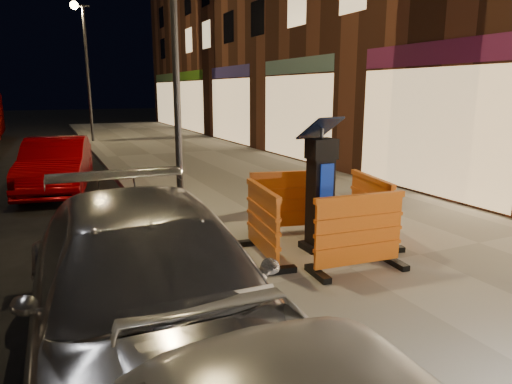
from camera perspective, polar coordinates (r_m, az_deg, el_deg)
name	(u,v)px	position (r m, az deg, el deg)	size (l,w,h in m)	color
ground_plane	(231,303)	(5.68, -3.13, -13.71)	(120.00, 120.00, 0.00)	black
sidewalk	(419,259)	(7.22, 19.75, -7.92)	(6.00, 60.00, 0.15)	gray
kerb	(231,297)	(5.65, -3.14, -13.03)	(0.30, 60.00, 0.15)	slate
parking_kiosk	(320,189)	(6.83, 8.04, 0.43)	(0.59, 0.59, 1.88)	black
barrier_front	(359,233)	(6.18, 12.72, -5.04)	(1.34, 0.55, 1.05)	orange
barrier_back	(289,202)	(7.71, 4.11, -1.23)	(1.34, 0.55, 1.05)	orange
barrier_kerbside	(263,223)	(6.47, 0.83, -3.92)	(1.34, 0.55, 1.05)	orange
barrier_bldgside	(370,209)	(7.47, 14.07, -2.04)	(1.34, 0.55, 1.05)	orange
car_silver	(153,364)	(4.69, -12.76, -20.18)	(2.10, 5.16, 1.50)	silver
car_red	(59,191)	(12.62, -23.41, 0.09)	(1.43, 4.10, 1.35)	#870207
street_lamp_mid	(175,51)	(8.04, -10.07, 16.97)	(0.12, 0.12, 6.00)	#3F3F44
street_lamp_far	(88,76)	(22.84, -20.26, 13.50)	(0.12, 0.12, 6.00)	#3F3F44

